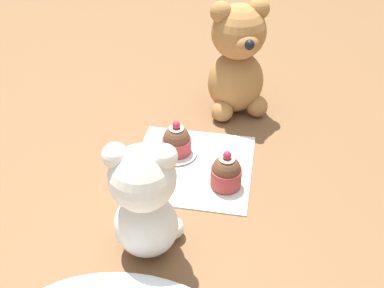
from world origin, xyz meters
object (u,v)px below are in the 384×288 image
at_px(teddy_bear_tan, 237,61).
at_px(saucer_plate, 177,152).
at_px(cupcake_near_cream_bear, 226,172).
at_px(teddy_bear_cream, 145,201).
at_px(cupcake_near_tan_bear, 177,141).

relative_size(teddy_bear_tan, saucer_plate, 3.23).
xyz_separation_m(cupcake_near_cream_bear, saucer_plate, (0.11, -0.08, -0.03)).
height_order(teddy_bear_cream, saucer_plate, teddy_bear_cream).
relative_size(teddy_bear_cream, teddy_bear_tan, 0.80).
xyz_separation_m(teddy_bear_cream, cupcake_near_cream_bear, (-0.10, -0.17, -0.07)).
distance_m(teddy_bear_cream, cupcake_near_cream_bear, 0.21).
bearing_deg(saucer_plate, teddy_bear_cream, 90.88).
distance_m(teddy_bear_tan, saucer_plate, 0.25).
relative_size(teddy_bear_cream, cupcake_near_tan_bear, 2.90).
xyz_separation_m(teddy_bear_cream, cupcake_near_tan_bear, (0.00, -0.24, -0.07)).
bearing_deg(teddy_bear_tan, cupcake_near_cream_bear, -111.67).
bearing_deg(cupcake_near_cream_bear, saucer_plate, -35.08).
height_order(teddy_bear_cream, teddy_bear_tan, teddy_bear_tan).
distance_m(teddy_bear_cream, saucer_plate, 0.26).
bearing_deg(teddy_bear_tan, cupcake_near_tan_bear, -140.35).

